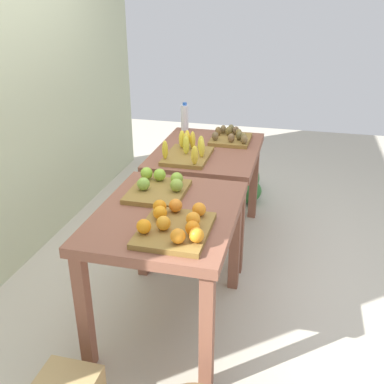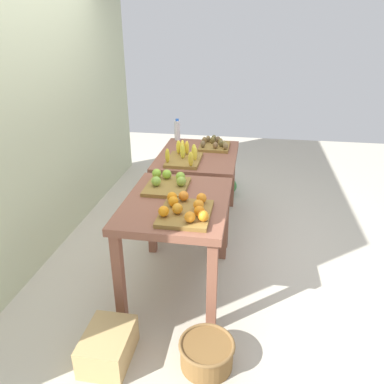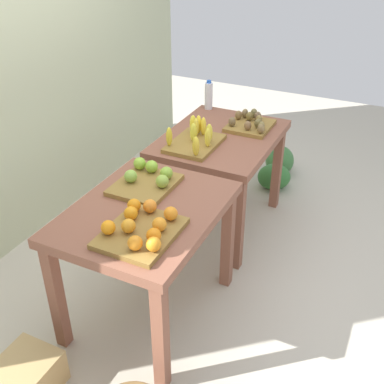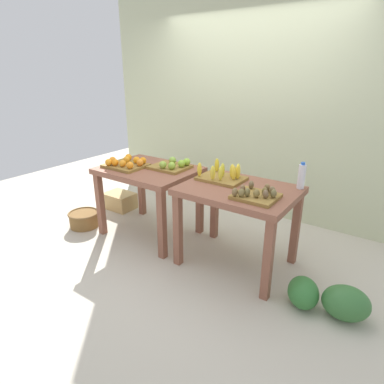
{
  "view_description": "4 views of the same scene",
  "coord_description": "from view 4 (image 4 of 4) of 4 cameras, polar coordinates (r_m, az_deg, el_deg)",
  "views": [
    {
      "loc": [
        -2.74,
        -0.69,
        1.96
      ],
      "look_at": [
        0.07,
        0.01,
        0.63
      ],
      "focal_mm": 41.65,
      "sensor_mm": 36.0,
      "label": 1
    },
    {
      "loc": [
        -3.13,
        -0.55,
        2.07
      ],
      "look_at": [
        0.03,
        -0.03,
        0.6
      ],
      "focal_mm": 35.21,
      "sensor_mm": 36.0,
      "label": 2
    },
    {
      "loc": [
        -2.48,
        -1.22,
        2.27
      ],
      "look_at": [
        0.07,
        0.01,
        0.56
      ],
      "focal_mm": 44.11,
      "sensor_mm": 36.0,
      "label": 3
    },
    {
      "loc": [
        1.82,
        -2.56,
        1.82
      ],
      "look_at": [
        0.04,
        -0.01,
        0.65
      ],
      "focal_mm": 30.45,
      "sensor_mm": 36.0,
      "label": 4
    }
  ],
  "objects": [
    {
      "name": "banana_crate",
      "position": [
        3.2,
        5.32,
        2.89
      ],
      "size": [
        0.44,
        0.32,
        0.17
      ],
      "color": "olive",
      "rests_on": "display_table_right"
    },
    {
      "name": "ground_plane",
      "position": [
        3.63,
        -0.37,
        -9.44
      ],
      "size": [
        8.0,
        8.0,
        0.0
      ],
      "primitive_type": "plane",
      "color": "beige"
    },
    {
      "name": "apple_bin",
      "position": [
        3.57,
        -3.55,
        4.63
      ],
      "size": [
        0.4,
        0.35,
        0.11
      ],
      "color": "olive",
      "rests_on": "display_table_left"
    },
    {
      "name": "display_table_left",
      "position": [
        3.67,
        -7.54,
        2.41
      ],
      "size": [
        1.04,
        0.8,
        0.8
      ],
      "color": "brown",
      "rests_on": "ground_plane"
    },
    {
      "name": "kiwi_bin",
      "position": [
        2.8,
        11.12,
        -0.4
      ],
      "size": [
        0.36,
        0.32,
        0.1
      ],
      "color": "olive",
      "rests_on": "display_table_right"
    },
    {
      "name": "orange_bin",
      "position": [
        3.7,
        -11.47,
        4.91
      ],
      "size": [
        0.44,
        0.38,
        0.11
      ],
      "color": "olive",
      "rests_on": "display_table_left"
    },
    {
      "name": "wicker_basket",
      "position": [
        4.23,
        -18.39,
        -4.46
      ],
      "size": [
        0.37,
        0.37,
        0.19
      ],
      "color": "brown",
      "rests_on": "ground_plane"
    },
    {
      "name": "cardboard_produce_box",
      "position": [
        4.64,
        -12.51,
        -1.48
      ],
      "size": [
        0.4,
        0.3,
        0.22
      ],
      "primitive_type": "cube",
      "color": "tan",
      "rests_on": "ground_plane"
    },
    {
      "name": "water_bottle",
      "position": [
        3.11,
        18.64,
        2.63
      ],
      "size": [
        0.07,
        0.07,
        0.25
      ],
      "color": "silver",
      "rests_on": "display_table_right"
    },
    {
      "name": "back_wall",
      "position": [
        4.32,
        10.43,
        16.11
      ],
      "size": [
        4.4,
        0.12,
        3.0
      ],
      "primitive_type": "cube",
      "color": "#BBC39B",
      "rests_on": "ground_plane"
    },
    {
      "name": "display_table_right",
      "position": [
        3.07,
        8.16,
        -1.37
      ],
      "size": [
        1.04,
        0.8,
        0.8
      ],
      "color": "brown",
      "rests_on": "ground_plane"
    },
    {
      "name": "watermelon_pile",
      "position": [
        2.9,
        22.72,
        -16.84
      ],
      "size": [
        0.69,
        0.4,
        0.27
      ],
      "color": "#366D35",
      "rests_on": "ground_plane"
    }
  ]
}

